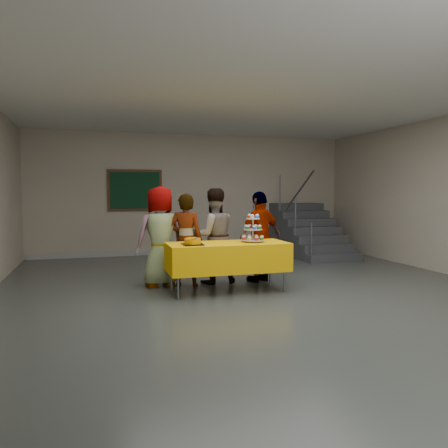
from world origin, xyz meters
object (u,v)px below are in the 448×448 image
object	(u,v)px
schoolchild_c	(213,236)
staircase	(306,234)
schoolchild_a	(160,236)
bear_cake	(193,241)
noticeboard	(135,190)
schoolchild_b	(186,240)
bake_table	(228,256)
schoolchild_d	(260,237)
cupcake_stand	(253,231)

from	to	relation	value
schoolchild_c	staircase	size ratio (longest dim) A/B	0.68
schoolchild_a	bear_cake	bearing A→B (deg)	100.85
bear_cake	noticeboard	size ratio (longest dim) A/B	0.28
schoolchild_a	schoolchild_b	distance (m)	0.43
bake_table	schoolchild_d	xyz separation A→B (m)	(0.77, 0.56, 0.23)
bear_cake	schoolchild_a	world-z (taller)	schoolchild_a
schoolchild_a	noticeboard	world-z (taller)	noticeboard
schoolchild_b	noticeboard	bearing A→B (deg)	-61.37
bake_table	noticeboard	world-z (taller)	noticeboard
bear_cake	schoolchild_d	world-z (taller)	schoolchild_d
schoolchild_a	noticeboard	xyz separation A→B (m)	(-0.09, 3.58, 0.77)
schoolchild_b	bear_cake	bearing A→B (deg)	108.39
bake_table	noticeboard	size ratio (longest dim) A/B	1.45
schoolchild_a	noticeboard	distance (m)	3.67
noticeboard	staircase	bearing A→B (deg)	-11.35
bear_cake	noticeboard	distance (m)	4.50
cupcake_stand	schoolchild_b	xyz separation A→B (m)	(-0.97, 0.57, -0.17)
schoolchild_a	bake_table	bearing A→B (deg)	129.80
cupcake_stand	staircase	xyz separation A→B (m)	(2.70, 3.46, -0.45)
bake_table	schoolchild_d	size ratio (longest dim) A/B	1.20
staircase	noticeboard	bearing A→B (deg)	168.65
schoolchild_c	schoolchild_b	bearing A→B (deg)	9.56
bear_cake	noticeboard	world-z (taller)	noticeboard
bear_cake	schoolchild_a	distance (m)	0.90
schoolchild_c	staircase	world-z (taller)	staircase
schoolchild_b	schoolchild_a	bearing A→B (deg)	0.26
bake_table	staircase	world-z (taller)	staircase
schoolchild_a	staircase	bearing A→B (deg)	-159.03
bake_table	noticeboard	xyz separation A→B (m)	(-1.04, 4.30, 1.04)
schoolchild_b	bake_table	bearing A→B (deg)	155.32
bake_table	cupcake_stand	xyz separation A→B (m)	(0.42, 0.00, 0.38)
bake_table	schoolchild_b	size ratio (longest dim) A/B	1.22
noticeboard	schoolchild_a	bearing A→B (deg)	-88.57
schoolchild_b	noticeboard	world-z (taller)	noticeboard
cupcake_stand	schoolchild_a	xyz separation A→B (m)	(-1.37, 0.72, -0.11)
schoolchild_d	staircase	bearing A→B (deg)	-152.96
bake_table	schoolchild_c	bearing A→B (deg)	94.08
schoolchild_b	schoolchild_d	xyz separation A→B (m)	(1.32, -0.01, 0.02)
cupcake_stand	schoolchild_a	bearing A→B (deg)	152.29
cupcake_stand	staircase	bearing A→B (deg)	52.02
bear_cake	schoolchild_d	distance (m)	1.51
staircase	bake_table	bearing A→B (deg)	-132.04
schoolchild_b	schoolchild_c	size ratio (longest dim) A/B	0.95
schoolchild_b	staircase	distance (m)	4.69
bake_table	staircase	bearing A→B (deg)	47.96
bear_cake	staircase	xyz separation A→B (m)	(3.71, 3.57, -0.34)
bake_table	bear_cake	distance (m)	0.65
schoolchild_b	noticeboard	size ratio (longest dim) A/B	1.18
bake_table	schoolchild_a	bearing A→B (deg)	142.82
cupcake_stand	bear_cake	bearing A→B (deg)	-173.89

